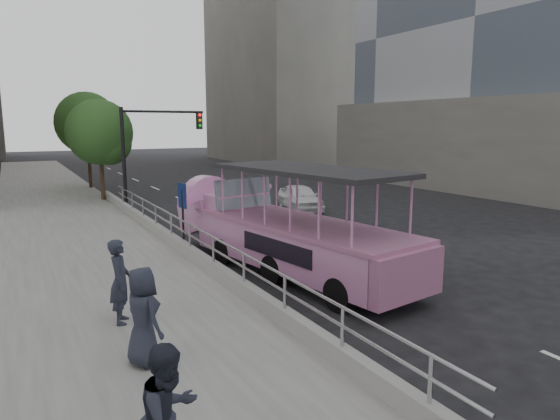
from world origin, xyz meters
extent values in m
plane|color=black|center=(0.00, 0.00, 0.00)|extent=(160.00, 160.00, 0.00)
cube|color=#A3A39E|center=(-5.75, 10.00, 0.15)|extent=(5.50, 80.00, 0.30)
cube|color=#A8A8A3|center=(-3.12, 2.00, 0.48)|extent=(0.24, 30.00, 0.36)
cylinder|color=#BABABF|center=(-3.12, -8.00, 1.01)|extent=(0.07, 0.07, 0.70)
cylinder|color=#BABABF|center=(-3.12, -6.00, 1.01)|extent=(0.07, 0.07, 0.70)
cylinder|color=#BABABF|center=(-3.12, -4.00, 1.01)|extent=(0.07, 0.07, 0.70)
cylinder|color=#BABABF|center=(-3.12, -2.00, 1.01)|extent=(0.07, 0.07, 0.70)
cylinder|color=#BABABF|center=(-3.12, 0.00, 1.01)|extent=(0.07, 0.07, 0.70)
cylinder|color=#BABABF|center=(-3.12, 2.00, 1.01)|extent=(0.07, 0.07, 0.70)
cylinder|color=#BABABF|center=(-3.12, 4.00, 1.01)|extent=(0.07, 0.07, 0.70)
cylinder|color=#BABABF|center=(-3.12, 6.00, 1.01)|extent=(0.07, 0.07, 0.70)
cylinder|color=#BABABF|center=(-3.12, 8.00, 1.01)|extent=(0.07, 0.07, 0.70)
cylinder|color=#BABABF|center=(-3.12, 10.00, 1.01)|extent=(0.07, 0.07, 0.70)
cylinder|color=#BABABF|center=(-3.12, 12.00, 1.01)|extent=(0.07, 0.07, 0.70)
cylinder|color=#BABABF|center=(-3.12, 2.00, 1.01)|extent=(0.06, 22.00, 0.06)
cylinder|color=#BABABF|center=(-3.12, 2.00, 1.34)|extent=(0.06, 22.00, 0.06)
cylinder|color=black|center=(-1.23, -3.27, 0.41)|extent=(0.45, 0.87, 0.83)
cylinder|color=black|center=(0.76, -2.95, 0.41)|extent=(0.45, 0.87, 0.83)
cylinder|color=black|center=(-1.65, -0.73, 0.41)|extent=(0.45, 0.87, 0.83)
cylinder|color=black|center=(0.35, -0.41, 0.41)|extent=(0.45, 0.87, 0.83)
cylinder|color=black|center=(-2.06, 1.81, 0.41)|extent=(0.45, 0.87, 0.83)
cylinder|color=black|center=(-0.06, 2.13, 0.41)|extent=(0.45, 0.87, 0.83)
cube|color=#CF83BA|center=(-0.68, -0.39, 0.94)|extent=(3.48, 7.81, 1.15)
cube|color=#CF83BA|center=(-1.38, 3.97, 1.17)|extent=(2.54, 2.29, 1.44)
cylinder|color=#CF83BA|center=(-1.51, 4.74, 1.45)|extent=(2.24, 0.98, 2.16)
cube|color=#AC648C|center=(-0.05, -4.25, 0.94)|extent=(2.32, 0.69, 1.15)
cube|color=#AC648C|center=(-0.68, -0.39, 1.57)|extent=(3.63, 8.10, 0.11)
cube|color=#252528|center=(-0.62, -0.75, 3.12)|extent=(3.38, 6.38, 0.13)
cube|color=gray|center=(-1.13, 2.38, 2.13)|extent=(2.12, 0.53, 0.96)
cube|color=#CF83BA|center=(-1.19, 2.79, 1.86)|extent=(2.14, 1.23, 0.46)
imported|color=white|center=(5.28, 9.44, 0.66)|extent=(2.34, 4.10, 1.32)
imported|color=#272B3A|center=(-6.02, -2.25, 1.18)|extent=(0.59, 0.74, 1.77)
imported|color=#272B3A|center=(-6.50, -7.47, 1.17)|extent=(1.06, 1.01, 1.73)
imported|color=#272B3A|center=(-6.05, -4.33, 1.16)|extent=(0.77, 0.96, 1.71)
cylinder|color=black|center=(-3.00, 3.03, 1.14)|extent=(0.07, 0.07, 2.28)
cube|color=navy|center=(-3.00, 3.03, 2.10)|extent=(0.10, 0.56, 0.82)
cube|color=white|center=(-2.97, 3.03, 2.10)|extent=(0.06, 0.36, 0.50)
cylinder|color=black|center=(-2.90, 12.50, 2.60)|extent=(0.18, 0.18, 5.20)
cylinder|color=black|center=(-0.90, 12.50, 5.00)|extent=(4.20, 0.12, 0.12)
cube|color=black|center=(1.00, 12.50, 4.55)|extent=(0.28, 0.22, 0.85)
sphere|color=red|center=(1.00, 12.37, 4.85)|extent=(0.16, 0.16, 0.16)
cylinder|color=#3C2B1B|center=(-3.40, 16.00, 1.54)|extent=(0.22, 0.22, 3.08)
sphere|color=#255220|center=(-3.40, 16.00, 3.96)|extent=(3.52, 3.52, 3.52)
sphere|color=#255220|center=(-3.00, 15.70, 3.41)|extent=(2.42, 2.42, 2.42)
cylinder|color=#3C2B1B|center=(-3.20, 22.00, 1.74)|extent=(0.22, 0.22, 3.47)
sphere|color=#255220|center=(-3.20, 22.00, 4.46)|extent=(3.97, 3.97, 3.97)
sphere|color=#255220|center=(-2.80, 21.70, 3.84)|extent=(2.73, 2.73, 2.73)
cube|color=gray|center=(26.00, 42.00, 16.00)|extent=(20.00, 20.00, 32.00)
camera|label=1|loc=(-7.84, -12.46, 4.35)|focal=32.00mm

